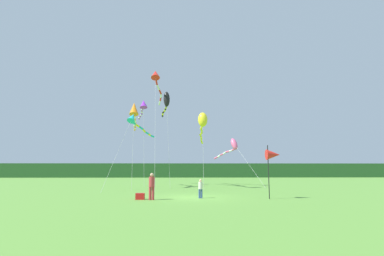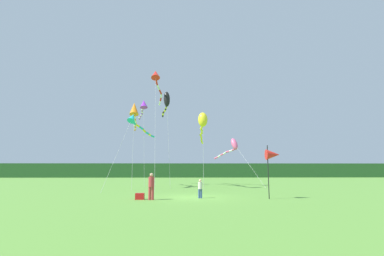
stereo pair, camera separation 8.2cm
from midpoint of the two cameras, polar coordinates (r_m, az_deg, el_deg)
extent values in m
plane|color=#5B9338|center=(19.98, 0.39, -13.77)|extent=(120.00, 120.00, 0.00)
cube|color=#234C23|center=(64.88, -1.04, -8.53)|extent=(108.00, 3.63, 3.10)
cylinder|color=#B23338|center=(18.44, -8.57, -12.90)|extent=(0.17, 0.17, 0.80)
cylinder|color=#B23338|center=(18.42, -7.99, -12.92)|extent=(0.17, 0.17, 0.80)
cylinder|color=#B23338|center=(18.39, -8.24, -10.68)|extent=(0.37, 0.37, 0.63)
sphere|color=tan|center=(18.37, -8.21, -9.33)|extent=(0.23, 0.23, 0.23)
cylinder|color=#334C8C|center=(19.32, 1.39, -13.07)|extent=(0.12, 0.12, 0.60)
cylinder|color=#334C8C|center=(19.33, 1.81, -13.07)|extent=(0.12, 0.12, 0.60)
cylinder|color=silver|center=(19.28, 1.59, -11.49)|extent=(0.27, 0.27, 0.47)
sphere|color=tan|center=(19.27, 1.59, -10.53)|extent=(0.17, 0.17, 0.17)
cube|color=red|center=(18.83, -10.51, -13.37)|extent=(0.55, 0.41, 0.40)
cylinder|color=black|center=(19.39, 15.03, -8.50)|extent=(0.06, 0.06, 3.49)
cone|color=red|center=(19.51, 15.90, -5.19)|extent=(0.90, 0.70, 0.70)
cylinder|color=#B2B2B2|center=(30.21, -4.87, -2.65)|extent=(0.63, 2.15, 9.69)
ellipsoid|color=black|center=(32.10, -5.20, 5.80)|extent=(0.91, 1.02, 1.86)
cylinder|color=black|center=(32.15, -5.25, 4.43)|extent=(0.27, 0.49, 0.25)
cylinder|color=yellow|center=(32.57, -5.31, 4.17)|extent=(0.25, 0.49, 0.25)
cylinder|color=black|center=(32.98, -5.40, 3.88)|extent=(0.31, 0.52, 0.30)
cylinder|color=yellow|center=(33.39, -5.56, 3.55)|extent=(0.34, 0.53, 0.31)
cylinder|color=black|center=(33.78, -5.80, 3.22)|extent=(0.40, 0.53, 0.30)
cylinder|color=yellow|center=(34.17, -5.96, 2.88)|extent=(0.25, 0.52, 0.33)
cylinder|color=black|center=(34.58, -6.00, 2.51)|extent=(0.27, 0.53, 0.33)
cylinder|color=#B2B2B2|center=(27.08, 2.19, -5.11)|extent=(0.07, 1.66, 6.80)
ellipsoid|color=yellow|center=(28.28, 2.09, 1.69)|extent=(0.98, 1.11, 1.60)
cylinder|color=yellow|center=(28.51, 1.90, 0.19)|extent=(0.36, 0.81, 0.39)
cylinder|color=yellow|center=(29.19, 1.81, -0.37)|extent=(0.35, 0.80, 0.36)
cylinder|color=yellow|center=(29.89, 1.90, -0.83)|extent=(0.24, 0.77, 0.32)
cylinder|color=yellow|center=(30.58, 1.73, -1.22)|extent=(0.34, 0.78, 0.30)
cylinder|color=yellow|center=(31.28, 1.67, -1.54)|extent=(0.36, 0.77, 0.28)
cylinder|color=yellow|center=(31.98, 1.80, -1.93)|extent=(0.27, 0.79, 0.38)
cylinder|color=yellow|center=(32.69, 1.81, -2.37)|extent=(0.25, 0.78, 0.36)
cylinder|color=yellow|center=(33.39, 1.91, -2.84)|extent=(0.36, 0.81, 0.42)
cylinder|color=#B2B2B2|center=(32.44, -9.75, -3.00)|extent=(0.66, 2.51, 9.63)
cone|color=purple|center=(34.46, -9.80, 4.81)|extent=(1.18, 1.33, 1.17)
cylinder|color=purple|center=(34.54, -9.91, 4.01)|extent=(0.37, 0.50, 0.32)
cylinder|color=white|center=(34.89, -10.07, 3.75)|extent=(0.34, 0.46, 0.24)
cylinder|color=purple|center=(35.26, -10.14, 3.52)|extent=(0.25, 0.45, 0.28)
cylinder|color=white|center=(35.62, -10.12, 3.23)|extent=(0.24, 0.47, 0.32)
cylinder|color=purple|center=(35.98, -10.13, 2.91)|extent=(0.30, 0.49, 0.31)
cylinder|color=white|center=(36.33, -10.24, 2.63)|extent=(0.36, 0.48, 0.29)
cylinder|color=purple|center=(36.69, -10.41, 2.38)|extent=(0.37, 0.48, 0.29)
cylinder|color=white|center=(37.04, -10.60, 2.14)|extent=(0.38, 0.47, 0.28)
cylinder|color=purple|center=(37.40, -10.67, 1.94)|extent=(0.22, 0.43, 0.26)
cylinder|color=#B2B2B2|center=(30.96, 11.29, -7.22)|extent=(2.28, 4.47, 4.78)
ellipsoid|color=#E5598C|center=(33.04, 8.41, -3.20)|extent=(1.20, 1.45, 1.63)
cylinder|color=#E5598C|center=(33.27, 8.23, -4.34)|extent=(0.34, 0.66, 0.28)
cylinder|color=white|center=(33.80, 7.76, -4.55)|extent=(0.42, 0.66, 0.28)
cylinder|color=#E5598C|center=(34.27, 7.15, -4.73)|extent=(0.52, 0.63, 0.26)
cylinder|color=white|center=(34.74, 6.54, -4.99)|extent=(0.45, 0.69, 0.38)
cylinder|color=#E5598C|center=(35.23, 5.99, -5.30)|extent=(0.48, 0.66, 0.32)
cylinder|color=white|center=(35.72, 5.44, -5.62)|extent=(0.48, 0.69, 0.40)
cylinder|color=#E5598C|center=(36.18, 4.83, -5.97)|extent=(0.57, 0.64, 0.38)
cylinder|color=#B2B2B2|center=(28.37, -11.91, -3.69)|extent=(0.45, 2.50, 8.17)
cone|color=orange|center=(30.20, -11.67, 3.88)|extent=(1.16, 1.45, 1.59)
cylinder|color=orange|center=(30.35, -11.66, 2.68)|extent=(0.25, 0.60, 0.28)
cylinder|color=white|center=(30.87, -11.56, 2.25)|extent=(0.23, 0.62, 0.36)
cylinder|color=orange|center=(31.38, -11.51, 1.80)|extent=(0.30, 0.62, 0.31)
cylinder|color=white|center=(31.90, -11.43, 1.37)|extent=(0.21, 0.62, 0.37)
cylinder|color=orange|center=(32.42, -11.38, 0.98)|extent=(0.33, 0.62, 0.29)
cylinder|color=white|center=(32.94, -11.52, 0.62)|extent=(0.42, 0.64, 0.35)
cylinder|color=orange|center=(33.45, -11.52, 0.28)|extent=(0.24, 0.59, 0.28)
cylinder|color=white|center=(33.98, -11.42, -0.01)|extent=(0.29, 0.61, 0.29)
cylinder|color=orange|center=(34.52, -11.48, -0.28)|extent=(0.36, 0.62, 0.28)
cylinder|color=#B2B2B2|center=(26.98, -7.53, 0.39)|extent=(0.66, 4.94, 11.88)
cone|color=red|center=(30.80, -7.45, 10.68)|extent=(1.09, 1.34, 1.25)
cylinder|color=red|center=(31.15, -7.30, 9.34)|extent=(0.27, 1.20, 0.58)
cylinder|color=white|center=(32.12, -6.93, 8.22)|extent=(0.34, 1.18, 0.43)
cylinder|color=red|center=(33.12, -6.53, 7.31)|extent=(0.34, 1.18, 0.41)
cylinder|color=white|center=(34.15, -6.34, 6.53)|extent=(0.29, 1.16, 0.34)
cylinder|color=red|center=(35.20, -6.42, 5.84)|extent=(0.38, 1.17, 0.35)
cylinder|color=white|center=(36.24, -6.60, 5.09)|extent=(0.43, 1.19, 0.46)
cylinder|color=#B2B2B2|center=(26.55, -14.75, -4.53)|extent=(1.56, 4.57, 7.03)
cone|color=#1EB7CC|center=(29.02, -12.01, 2.07)|extent=(1.16, 1.40, 1.23)
cylinder|color=#1EB7CC|center=(29.23, -11.75, 1.05)|extent=(0.40, 0.75, 0.40)
cylinder|color=yellow|center=(29.76, -11.09, 0.53)|extent=(0.49, 0.72, 0.33)
cylinder|color=#1EB7CC|center=(30.26, -10.35, 0.06)|extent=(0.52, 0.73, 0.39)
cylinder|color=yellow|center=(30.80, -9.75, -0.48)|extent=(0.38, 0.75, 0.40)
cylinder|color=#1EB7CC|center=(31.35, -9.20, -0.95)|extent=(0.46, 0.72, 0.34)
cylinder|color=yellow|center=(31.93, -8.70, -1.31)|extent=(0.35, 0.72, 0.29)
cylinder|color=#1EB7CC|center=(32.48, -8.14, -1.61)|extent=(0.54, 0.69, 0.30)
camera|label=1|loc=(0.04, -90.09, 0.01)|focal=26.49mm
camera|label=2|loc=(0.04, 89.91, -0.01)|focal=26.49mm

